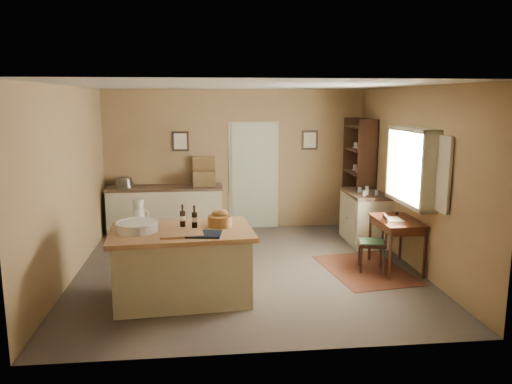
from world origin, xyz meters
TOP-DOWN VIEW (x-y plane):
  - ground at (0.00, 0.00)m, footprint 5.00×5.00m
  - wall_back at (0.00, 2.50)m, footprint 5.00×0.10m
  - wall_front at (0.00, -2.50)m, footprint 5.00×0.10m
  - wall_left at (-2.50, 0.00)m, footprint 0.10×5.00m
  - wall_right at (2.50, 0.00)m, footprint 0.10×5.00m
  - ceiling at (0.00, 0.00)m, footprint 5.00×5.00m
  - door at (0.35, 2.47)m, footprint 0.97×0.06m
  - framed_prints at (0.20, 2.48)m, footprint 2.82×0.02m
  - window at (2.42, -0.20)m, footprint 0.25×1.99m
  - work_island at (-0.93, -1.01)m, footprint 1.84×1.27m
  - sideboard at (-1.34, 2.20)m, footprint 2.14×0.61m
  - rug at (1.75, -0.22)m, footprint 1.31×1.74m
  - writing_desk at (2.20, -0.22)m, footprint 0.58×0.95m
  - desk_chair at (1.82, -0.24)m, footprint 0.47×0.47m
  - right_cabinet at (2.20, 1.25)m, footprint 0.63×1.13m
  - shelving_unit at (2.36, 2.00)m, footprint 0.37×0.97m

SIDE VIEW (x-z plane):
  - ground at x=0.00m, z-range 0.00..0.00m
  - rug at x=1.75m, z-range 0.00..0.01m
  - desk_chair at x=1.82m, z-range 0.00..0.83m
  - right_cabinet at x=2.20m, z-range -0.04..0.95m
  - sideboard at x=-1.34m, z-range -0.11..1.07m
  - work_island at x=-0.93m, z-range -0.12..1.08m
  - writing_desk at x=2.20m, z-range 0.26..1.08m
  - door at x=0.35m, z-range 0.00..2.11m
  - shelving_unit at x=2.36m, z-range 0.00..2.15m
  - wall_back at x=0.00m, z-range 0.00..2.70m
  - wall_front at x=0.00m, z-range 0.00..2.70m
  - wall_left at x=-2.50m, z-range 0.00..2.70m
  - wall_right at x=2.50m, z-range 0.00..2.70m
  - window at x=2.42m, z-range 0.99..2.11m
  - framed_prints at x=0.20m, z-range 1.53..1.91m
  - ceiling at x=0.00m, z-range 2.70..2.70m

